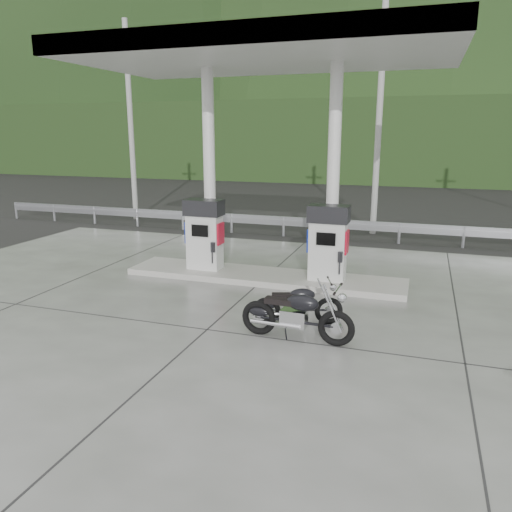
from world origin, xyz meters
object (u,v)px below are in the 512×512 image
(gas_pump_right, at_px, (328,243))
(motorcycle_left, at_px, (298,305))
(gas_pump_left, at_px, (205,234))
(motorcycle_right, at_px, (297,315))

(gas_pump_right, height_order, motorcycle_left, gas_pump_right)
(gas_pump_left, distance_m, motorcycle_right, 4.78)
(motorcycle_right, bearing_deg, motorcycle_left, 104.94)
(gas_pump_right, relative_size, motorcycle_right, 0.93)
(gas_pump_right, xyz_separation_m, motorcycle_left, (-0.07, -2.67, -0.66))
(motorcycle_left, bearing_deg, gas_pump_right, 69.94)
(gas_pump_right, distance_m, motorcycle_right, 3.47)
(gas_pump_right, distance_m, motorcycle_left, 2.76)
(gas_pump_left, relative_size, motorcycle_left, 1.11)
(gas_pump_left, distance_m, gas_pump_right, 3.20)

